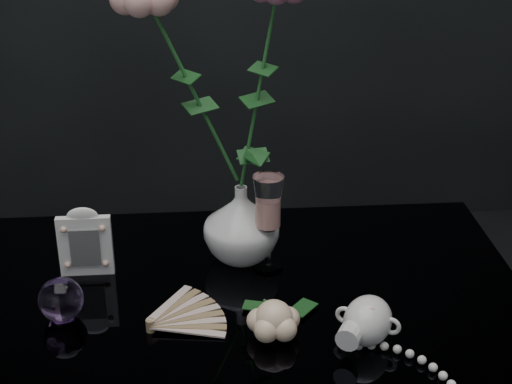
{
  "coord_description": "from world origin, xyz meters",
  "views": [
    {
      "loc": [
        0.0,
        -1.03,
        1.46
      ],
      "look_at": [
        0.09,
        0.09,
        0.92
      ],
      "focal_mm": 55.0,
      "sensor_mm": 36.0,
      "label": 1
    }
  ],
  "objects_px": {
    "vase": "(241,223)",
    "loose_rose": "(274,319)",
    "paperweight": "(61,299)",
    "picture_frame": "(85,241)",
    "pearl_jar": "(368,319)",
    "wine_glass": "(268,223)"
  },
  "relations": [
    {
      "from": "wine_glass",
      "to": "pearl_jar",
      "type": "height_order",
      "value": "wine_glass"
    },
    {
      "from": "vase",
      "to": "paperweight",
      "type": "bearing_deg",
      "value": -150.28
    },
    {
      "from": "vase",
      "to": "wine_glass",
      "type": "relative_size",
      "value": 0.8
    },
    {
      "from": "vase",
      "to": "loose_rose",
      "type": "distance_m",
      "value": 0.24
    },
    {
      "from": "loose_rose",
      "to": "pearl_jar",
      "type": "height_order",
      "value": "pearl_jar"
    },
    {
      "from": "loose_rose",
      "to": "pearl_jar",
      "type": "distance_m",
      "value": 0.14
    },
    {
      "from": "picture_frame",
      "to": "vase",
      "type": "bearing_deg",
      "value": 6.74
    },
    {
      "from": "picture_frame",
      "to": "paperweight",
      "type": "bearing_deg",
      "value": -100.53
    },
    {
      "from": "wine_glass",
      "to": "loose_rose",
      "type": "relative_size",
      "value": 0.97
    },
    {
      "from": "loose_rose",
      "to": "pearl_jar",
      "type": "relative_size",
      "value": 0.69
    },
    {
      "from": "vase",
      "to": "picture_frame",
      "type": "xyz_separation_m",
      "value": [
        -0.26,
        -0.03,
        -0.01
      ]
    },
    {
      "from": "pearl_jar",
      "to": "wine_glass",
      "type": "bearing_deg",
      "value": 148.11
    },
    {
      "from": "paperweight",
      "to": "loose_rose",
      "type": "height_order",
      "value": "paperweight"
    },
    {
      "from": "vase",
      "to": "paperweight",
      "type": "relative_size",
      "value": 1.98
    },
    {
      "from": "wine_glass",
      "to": "loose_rose",
      "type": "height_order",
      "value": "wine_glass"
    },
    {
      "from": "wine_glass",
      "to": "pearl_jar",
      "type": "xyz_separation_m",
      "value": [
        0.13,
        -0.22,
        -0.05
      ]
    },
    {
      "from": "picture_frame",
      "to": "loose_rose",
      "type": "xyz_separation_m",
      "value": [
        0.3,
        -0.2,
        -0.03
      ]
    },
    {
      "from": "pearl_jar",
      "to": "loose_rose",
      "type": "bearing_deg",
      "value": -159.67
    },
    {
      "from": "vase",
      "to": "loose_rose",
      "type": "xyz_separation_m",
      "value": [
        0.03,
        -0.23,
        -0.04
      ]
    },
    {
      "from": "vase",
      "to": "loose_rose",
      "type": "bearing_deg",
      "value": -81.7
    },
    {
      "from": "paperweight",
      "to": "pearl_jar",
      "type": "height_order",
      "value": "pearl_jar"
    },
    {
      "from": "paperweight",
      "to": "loose_rose",
      "type": "relative_size",
      "value": 0.39
    }
  ]
}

